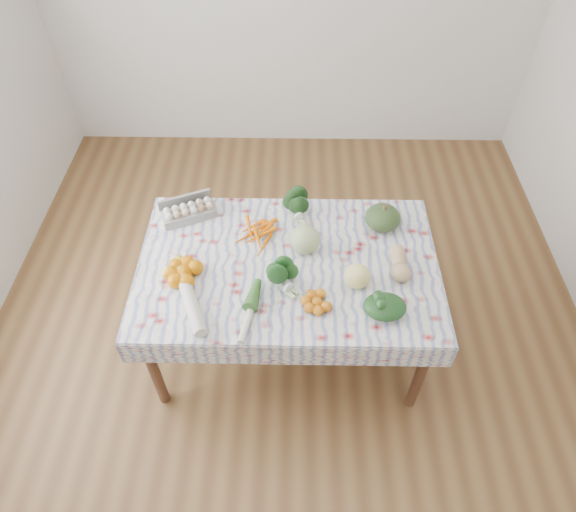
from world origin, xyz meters
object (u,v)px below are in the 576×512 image
(egg_carton, at_px, (189,213))
(kabocha_squash, at_px, (383,218))
(butternut_squash, at_px, (400,263))
(grapefruit, at_px, (357,276))
(dining_table, at_px, (288,273))
(cabbage, at_px, (305,240))

(egg_carton, xyz_separation_m, kabocha_squash, (1.14, -0.05, 0.03))
(butternut_squash, xyz_separation_m, grapefruit, (-0.24, -0.11, 0.02))
(kabocha_squash, relative_size, grapefruit, 1.51)
(egg_carton, bearing_deg, kabocha_squash, -25.80)
(dining_table, bearing_deg, egg_carton, 149.41)
(egg_carton, distance_m, cabbage, 0.73)
(egg_carton, xyz_separation_m, butternut_squash, (1.20, -0.39, 0.01))
(kabocha_squash, bearing_deg, butternut_squash, -80.32)
(egg_carton, bearing_deg, butternut_squash, -41.28)
(grapefruit, bearing_deg, cabbage, 137.87)
(cabbage, bearing_deg, egg_carton, 160.06)
(grapefruit, bearing_deg, butternut_squash, 24.30)
(dining_table, bearing_deg, kabocha_squash, 28.84)
(egg_carton, distance_m, kabocha_squash, 1.14)
(kabocha_squash, bearing_deg, cabbage, -156.30)
(dining_table, xyz_separation_m, cabbage, (0.09, 0.10, 0.17))
(butternut_squash, bearing_deg, dining_table, 177.19)
(egg_carton, height_order, kabocha_squash, kabocha_squash)
(cabbage, bearing_deg, dining_table, -132.32)
(kabocha_squash, height_order, grapefruit, grapefruit)
(kabocha_squash, height_order, cabbage, cabbage)
(egg_carton, relative_size, butternut_squash, 1.42)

